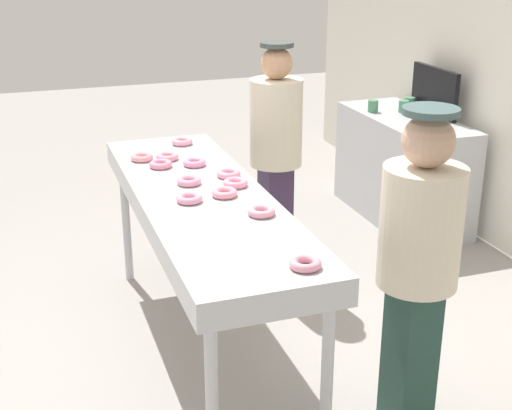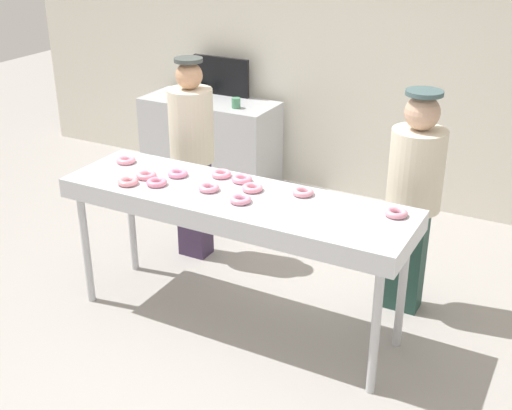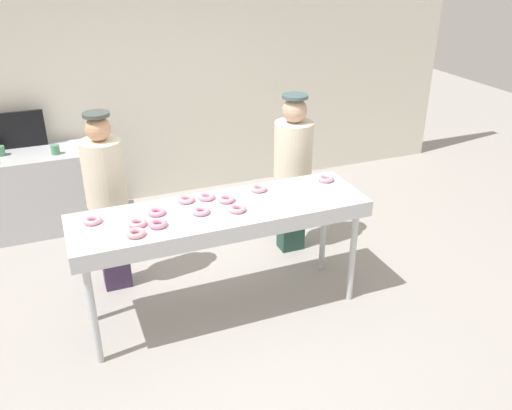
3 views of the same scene
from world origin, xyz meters
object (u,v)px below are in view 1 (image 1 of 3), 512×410
(paper_cup_3, at_px, (373,106))
(strawberry_donut_9, at_px, (182,142))
(strawberry_donut_10, at_px, (229,174))
(fryer_conveyor, at_px, (203,207))
(strawberry_donut_4, at_px, (305,264))
(strawberry_donut_5, at_px, (261,211))
(paper_cup_2, at_px, (410,103))
(strawberry_donut_0, at_px, (194,163))
(strawberry_donut_6, at_px, (189,181))
(strawberry_donut_11, at_px, (161,164))
(strawberry_donut_3, at_px, (225,193))
(strawberry_donut_2, at_px, (189,198))
(strawberry_donut_8, at_px, (235,183))
(menu_display, at_px, (434,91))
(prep_counter, at_px, (403,168))
(paper_cup_0, at_px, (419,123))
(worker_assistant, at_px, (276,149))
(paper_cup_1, at_px, (404,106))
(strawberry_donut_1, at_px, (142,157))
(worker_baker, at_px, (418,255))

(paper_cup_3, bearing_deg, strawberry_donut_9, -66.74)
(strawberry_donut_10, xyz_separation_m, paper_cup_3, (-1.54, 1.75, -0.07))
(strawberry_donut_9, xyz_separation_m, strawberry_donut_10, (0.75, 0.09, 0.00))
(fryer_conveyor, xyz_separation_m, strawberry_donut_4, (1.03, 0.17, 0.10))
(strawberry_donut_5, bearing_deg, paper_cup_2, 135.64)
(fryer_conveyor, bearing_deg, strawberry_donut_0, 170.23)
(strawberry_donut_6, distance_m, strawberry_donut_11, 0.37)
(strawberry_donut_3, height_order, strawberry_donut_6, same)
(strawberry_donut_2, distance_m, paper_cup_2, 3.05)
(strawberry_donut_8, relative_size, menu_display, 0.22)
(fryer_conveyor, height_order, strawberry_donut_11, strawberry_donut_11)
(strawberry_donut_3, xyz_separation_m, strawberry_donut_11, (-0.61, -0.22, 0.00))
(prep_counter, distance_m, paper_cup_0, 0.63)
(strawberry_donut_6, distance_m, worker_assistant, 0.98)
(strawberry_donut_9, bearing_deg, paper_cup_0, 94.95)
(strawberry_donut_8, bearing_deg, strawberry_donut_2, -62.45)
(strawberry_donut_11, xyz_separation_m, worker_assistant, (-0.27, 0.84, -0.06))
(strawberry_donut_2, distance_m, paper_cup_1, 2.91)
(fryer_conveyor, bearing_deg, worker_assistant, 137.81)
(strawberry_donut_0, distance_m, strawberry_donut_9, 0.48)
(strawberry_donut_2, distance_m, strawberry_donut_10, 0.46)
(strawberry_donut_10, bearing_deg, strawberry_donut_3, -20.79)
(paper_cup_0, relative_size, paper_cup_3, 1.00)
(strawberry_donut_9, distance_m, paper_cup_2, 2.33)
(paper_cup_1, bearing_deg, paper_cup_0, -17.69)
(strawberry_donut_3, bearing_deg, strawberry_donut_4, 4.16)
(strawberry_donut_5, xyz_separation_m, paper_cup_2, (-2.17, 2.12, -0.07))
(strawberry_donut_10, relative_size, paper_cup_3, 1.40)
(strawberry_donut_4, distance_m, strawberry_donut_10, 1.26)
(strawberry_donut_8, height_order, prep_counter, strawberry_donut_8)
(strawberry_donut_1, xyz_separation_m, strawberry_donut_8, (0.65, 0.40, 0.00))
(strawberry_donut_4, height_order, strawberry_donut_11, same)
(strawberry_donut_3, distance_m, paper_cup_0, 2.29)
(strawberry_donut_0, height_order, paper_cup_2, strawberry_donut_0)
(fryer_conveyor, bearing_deg, strawberry_donut_9, 172.72)
(strawberry_donut_5, xyz_separation_m, paper_cup_3, (-2.17, 1.77, -0.07))
(strawberry_donut_5, height_order, paper_cup_0, strawberry_donut_5)
(strawberry_donut_3, relative_size, worker_assistant, 0.08)
(strawberry_donut_2, distance_m, strawberry_donut_4, 0.97)
(strawberry_donut_0, relative_size, strawberry_donut_10, 1.00)
(strawberry_donut_2, relative_size, prep_counter, 0.10)
(strawberry_donut_9, xyz_separation_m, worker_baker, (1.96, 0.62, -0.07))
(paper_cup_1, height_order, menu_display, menu_display)
(fryer_conveyor, distance_m, strawberry_donut_5, 0.46)
(strawberry_donut_4, distance_m, paper_cup_3, 3.33)
(strawberry_donut_10, height_order, paper_cup_0, strawberry_donut_10)
(strawberry_donut_5, bearing_deg, worker_baker, 43.31)
(worker_assistant, bearing_deg, strawberry_donut_1, 78.42)
(strawberry_donut_9, bearing_deg, paper_cup_1, 108.46)
(fryer_conveyor, height_order, strawberry_donut_3, strawberry_donut_3)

